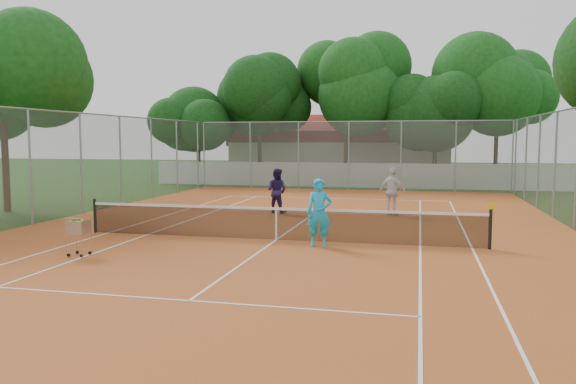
% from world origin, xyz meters
% --- Properties ---
extents(ground, '(120.00, 120.00, 0.00)m').
position_xyz_m(ground, '(0.00, 0.00, 0.00)').
color(ground, '#163C10').
rests_on(ground, ground).
extents(court_pad, '(18.00, 34.00, 0.02)m').
position_xyz_m(court_pad, '(0.00, 0.00, 0.01)').
color(court_pad, '#B05622').
rests_on(court_pad, ground).
extents(court_lines, '(10.98, 23.78, 0.01)m').
position_xyz_m(court_lines, '(0.00, 0.00, 0.02)').
color(court_lines, white).
rests_on(court_lines, court_pad).
extents(tennis_net, '(11.88, 0.10, 0.98)m').
position_xyz_m(tennis_net, '(0.00, 0.00, 0.51)').
color(tennis_net, black).
rests_on(tennis_net, court_pad).
extents(perimeter_fence, '(18.00, 34.00, 4.00)m').
position_xyz_m(perimeter_fence, '(0.00, 0.00, 2.00)').
color(perimeter_fence, slate).
rests_on(perimeter_fence, ground).
extents(boundary_wall, '(26.00, 0.30, 1.50)m').
position_xyz_m(boundary_wall, '(0.00, 19.00, 0.75)').
color(boundary_wall, white).
rests_on(boundary_wall, ground).
extents(clubhouse, '(16.40, 9.00, 4.40)m').
position_xyz_m(clubhouse, '(-2.00, 29.00, 2.20)').
color(clubhouse, beige).
rests_on(clubhouse, ground).
extents(tropical_trees, '(29.00, 19.00, 10.00)m').
position_xyz_m(tropical_trees, '(0.00, 22.00, 5.00)').
color(tropical_trees, black).
rests_on(tropical_trees, ground).
extents(player_near, '(0.73, 0.53, 1.88)m').
position_xyz_m(player_near, '(1.39, -0.67, 0.96)').
color(player_near, '#1AA8DF').
rests_on(player_near, court_pad).
extents(player_far_left, '(1.01, 0.87, 1.78)m').
position_xyz_m(player_far_left, '(-1.52, 5.97, 0.91)').
color(player_far_left, '#1F1643').
rests_on(player_far_left, court_pad).
extents(player_far_right, '(1.18, 0.85, 1.86)m').
position_xyz_m(player_far_right, '(3.05, 6.26, 0.95)').
color(player_far_right, silver).
rests_on(player_far_right, court_pad).
extents(ball_hopper, '(0.52, 0.52, 1.00)m').
position_xyz_m(ball_hopper, '(-4.30, -3.33, 0.52)').
color(ball_hopper, '#BBBBC2').
rests_on(ball_hopper, court_pad).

